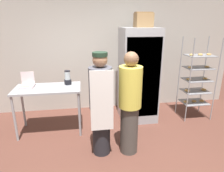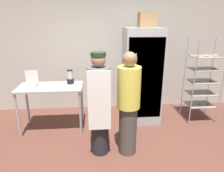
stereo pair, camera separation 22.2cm
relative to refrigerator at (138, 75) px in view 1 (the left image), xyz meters
name	(u,v)px [view 1 (the left image)]	position (x,y,z in m)	size (l,w,h in m)	color
ground_plane	(123,163)	(-0.62, -1.48, -0.99)	(14.00, 14.00, 0.00)	brown
back_wall	(105,49)	(-0.62, 0.77, 0.47)	(6.40, 0.12, 2.92)	#B7B2A8
refrigerator	(138,75)	(0.00, 0.00, 0.00)	(0.75, 0.75, 1.97)	#9EA0A5
baking_rack	(197,80)	(1.29, -0.13, -0.11)	(0.63, 0.48, 1.78)	#93969B
prep_counter	(48,93)	(-1.84, -0.30, -0.19)	(1.22, 0.64, 0.91)	#9EA0A5
donut_box	(27,85)	(-2.21, -0.26, -0.03)	(0.24, 0.24, 0.28)	silver
blender_pitcher	(68,78)	(-1.47, -0.16, 0.04)	(0.14, 0.14, 0.28)	black
cardboard_storage_box	(143,20)	(0.08, 0.08, 1.13)	(0.35, 0.30, 0.29)	#937047
person_baker	(101,104)	(-0.92, -1.15, -0.12)	(0.35, 0.37, 1.67)	#232328
person_customer	(130,104)	(-0.47, -1.18, -0.13)	(0.35, 0.35, 1.67)	#47423D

